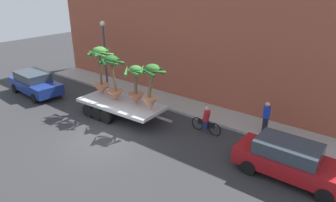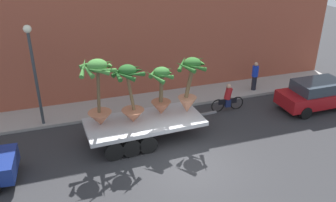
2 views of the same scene
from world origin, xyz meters
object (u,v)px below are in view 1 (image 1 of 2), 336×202
Objects in this scene: potted_palm_front at (151,88)px; street_lamp at (104,46)px; potted_palm_rear at (113,79)px; pedestrian_near_gate at (266,117)px; trailing_car at (35,83)px; cyclist at (206,121)px; flatbed_trailer at (118,105)px; potted_palm_middle at (136,87)px; parked_car at (290,160)px; potted_palm_extra at (101,71)px.

street_lamp is at bearing 158.35° from potted_palm_front.
pedestrian_near_gate is (8.04, 3.05, -1.20)m from potted_palm_rear.
potted_palm_rear is at bearing 8.24° from trailing_car.
cyclist is 12.84m from trailing_car.
trailing_car is at bearing -171.76° from potted_palm_rear.
flatbed_trailer is at bearing -176.15° from potted_palm_front.
street_lamp is at bearing 48.53° from trailing_car.
trailing_car is 5.56m from street_lamp.
potted_palm_middle is (1.47, 0.30, -0.21)m from potted_palm_rear.
cyclist is 4.90m from parked_car.
potted_palm_extra is at bearing 11.90° from trailing_car.
potted_palm_rear is 1.02× the size of potted_palm_front.
potted_palm_rear is at bearing -165.61° from cyclist.
cyclist is at bearing 164.78° from parked_car.
potted_palm_middle is 4.38m from cyclist.
street_lamp reaches higher than potted_palm_extra.
potted_palm_rear is 0.90× the size of potted_palm_extra.
potted_palm_rear reaches higher than pedestrian_near_gate.
potted_palm_middle is at bearing 11.72° from potted_palm_rear.
flatbed_trailer is 1.76m from potted_palm_middle.
potted_palm_extra is 0.64× the size of trailing_car.
potted_palm_front is 6.17m from pedestrian_near_gate.
cyclist is 0.41× the size of parked_car.
pedestrian_near_gate is 0.35× the size of street_lamp.
potted_palm_middle is at bearing 178.78° from parked_car.
parked_car is at bearing 3.80° from trailing_car.
pedestrian_near_gate is at bearing 21.80° from flatbed_trailer.
trailing_car is 15.71m from pedestrian_near_gate.
flatbed_trailer is at bearing -163.42° from potted_palm_middle.
potted_palm_middle is (1.15, 0.34, 1.29)m from flatbed_trailer.
trailing_car is (-5.82, -1.23, -1.65)m from potted_palm_extra.
cyclist is at bearing 15.63° from flatbed_trailer.
parked_car is 0.96× the size of trailing_car.
cyclist is at bearing 15.35° from potted_palm_middle.
street_lamp is (-11.85, -0.32, 2.19)m from pedestrian_near_gate.
flatbed_trailer is 3.67× the size of pedestrian_near_gate.
potted_palm_front is at bearing 6.69° from trailing_car.
trailing_car is (-7.13, -1.03, -1.42)m from potted_palm_rear.
potted_palm_extra is at bearing 171.90° from flatbed_trailer.
trailing_car is (-8.60, -1.34, -1.21)m from potted_palm_middle.
potted_palm_rear is at bearing -179.34° from parked_car.
potted_palm_extra reaches higher than pedestrian_near_gate.
cyclist is (6.78, 1.21, -1.81)m from potted_palm_extra.
street_lamp is (-3.81, 2.73, 0.98)m from potted_palm_rear.
pedestrian_near_gate reaches higher than trailing_car.
flatbed_trailer is 5.35m from cyclist.
pedestrian_near_gate is at bearing 16.99° from potted_palm_extra.
potted_palm_rear is 0.59× the size of parked_car.
potted_palm_front is at bearing 2.62° from potted_palm_rear.
potted_palm_middle reaches higher than flatbed_trailer.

